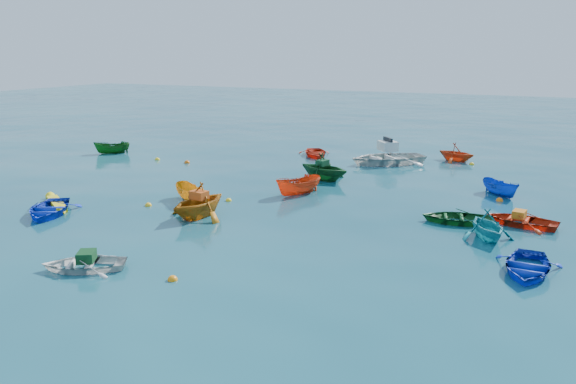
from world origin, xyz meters
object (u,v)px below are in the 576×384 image
at_px(dinghy_white_near, 85,269).
at_px(dinghy_blue_se, 526,272).
at_px(kayak_yellow, 57,206).
at_px(motorboat_white, 387,164).
at_px(dinghy_blue_sw, 49,214).

bearing_deg(dinghy_white_near, dinghy_blue_se, 83.41).
xyz_separation_m(kayak_yellow, motorboat_white, (11.51, 16.88, 0.00)).
bearing_deg(motorboat_white, dinghy_blue_se, -10.81).
bearing_deg(dinghy_white_near, kayak_yellow, -158.05).
distance_m(dinghy_white_near, motorboat_white, 22.76).
xyz_separation_m(dinghy_blue_sw, dinghy_white_near, (6.33, -4.28, 0.00)).
distance_m(dinghy_blue_sw, motorboat_white, 21.01).
height_order(dinghy_blue_se, motorboat_white, motorboat_white).
height_order(dinghy_blue_sw, dinghy_white_near, dinghy_blue_sw).
bearing_deg(kayak_yellow, dinghy_white_near, -94.15).
bearing_deg(dinghy_blue_sw, kayak_yellow, 91.75).
distance_m(dinghy_white_near, kayak_yellow, 8.94).
relative_size(dinghy_blue_sw, dinghy_white_near, 1.22).
relative_size(dinghy_blue_se, kayak_yellow, 0.91).
distance_m(kayak_yellow, motorboat_white, 20.43).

